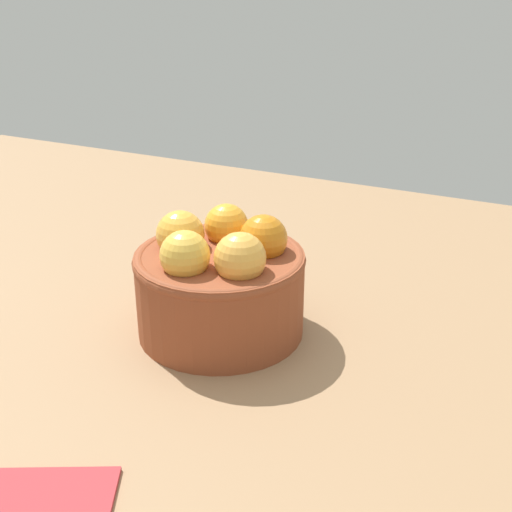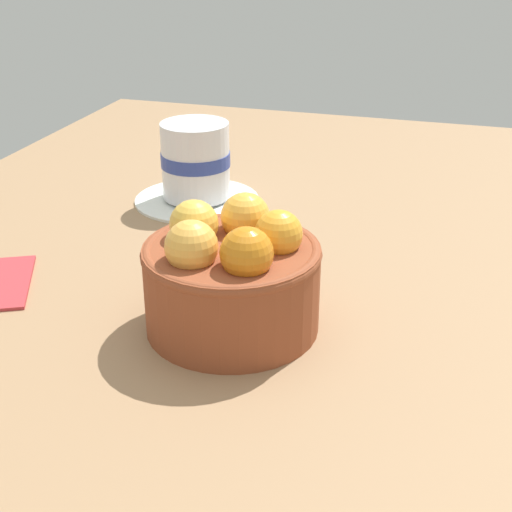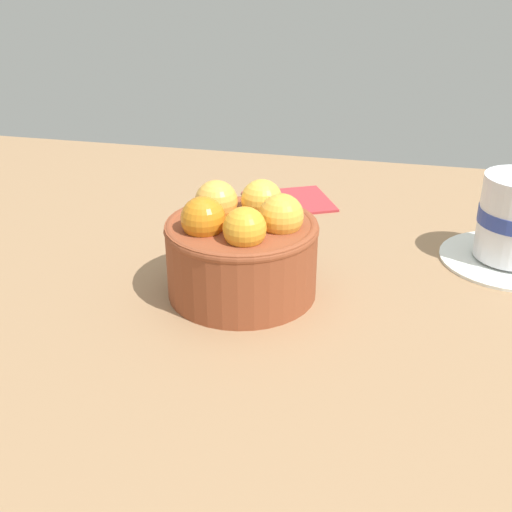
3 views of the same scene
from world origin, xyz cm
name	(u,v)px [view 3 (image 3 of 3)]	position (x,y,z in cm)	size (l,w,h in cm)	color
ground_plane	(242,313)	(0.00, 0.00, -2.27)	(133.68, 85.35, 4.54)	#997551
terracotta_bowl	(242,248)	(0.01, -0.02, 4.53)	(13.78, 13.78, 9.93)	brown
folded_napkin	(290,200)	(-0.20, -23.49, 0.30)	(10.04, 8.82, 0.60)	#B23338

